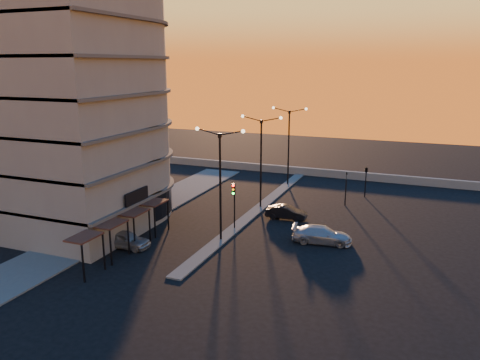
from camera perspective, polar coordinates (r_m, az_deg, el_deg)
name	(u,v)px	position (r m, az deg, el deg)	size (l,w,h in m)	color
ground	(221,240)	(39.76, -2.35, -7.35)	(120.00, 120.00, 0.00)	black
sidewalk_west	(142,212)	(47.92, -11.90, -3.81)	(5.00, 40.00, 0.12)	#4E4E4C
median	(260,207)	(48.51, 2.51, -3.30)	(1.20, 36.00, 0.12)	#4E4E4C
parapet	(315,172)	(62.76, 9.13, 0.95)	(44.00, 0.50, 1.00)	slate
building	(76,93)	(44.78, -19.32, 9.95)	(14.35, 17.08, 25.00)	slate
streetlamp_near	(220,176)	(38.08, -2.43, 0.51)	(4.32, 0.32, 9.51)	black
streetlamp_mid	(261,154)	(47.16, 2.58, 3.14)	(4.32, 0.32, 9.51)	black
streetlamp_far	(289,140)	(56.56, 5.97, 4.89)	(4.32, 0.32, 9.51)	black
traffic_light_main	(234,199)	(41.32, -0.75, -2.28)	(0.28, 0.44, 4.25)	black
signal_east_a	(346,188)	(49.87, 12.79, -0.92)	(0.13, 0.16, 3.60)	black
signal_east_b	(366,170)	(53.27, 15.15, 1.18)	(0.42, 1.99, 3.60)	black
car_hatchback	(125,239)	(39.11, -13.80, -7.04)	(1.65, 4.10, 1.40)	#A1A4A8
car_sedan	(286,212)	(45.05, 5.66, -3.94)	(1.36, 3.91, 1.29)	black
car_wagon	(322,235)	(39.55, 9.96, -6.57)	(1.99, 4.90, 1.42)	#A4A7AC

